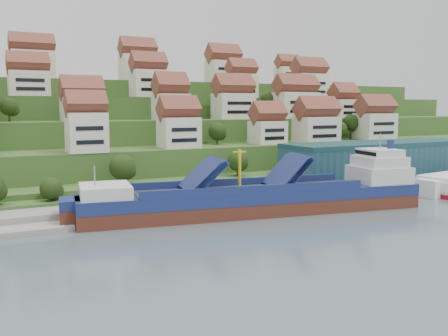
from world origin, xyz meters
TOP-DOWN VIEW (x-y plane):
  - ground at (0.00, 0.00)m, footprint 300.00×300.00m
  - quay at (20.00, 15.00)m, footprint 180.00×14.00m
  - hillside at (0.00, 103.55)m, footprint 260.00×128.00m
  - hillside_village at (2.43, 60.74)m, footprint 155.73×63.79m
  - hillside_trees at (-8.30, 43.36)m, footprint 137.90×62.01m
  - warehouse at (52.00, 17.00)m, footprint 60.00×15.00m
  - flagpole at (18.11, 10.00)m, footprint 1.28×0.16m
  - cargo_ship at (2.82, 0.05)m, footprint 72.80×22.73m

SIDE VIEW (x-z plane):
  - ground at x=0.00m, z-range 0.00..0.00m
  - quay at x=20.00m, z-range 0.00..2.20m
  - cargo_ship at x=2.82m, z-range -4.86..11.02m
  - flagpole at x=18.11m, z-range 2.88..10.88m
  - warehouse at x=52.00m, z-range 2.20..12.20m
  - hillside at x=0.00m, z-range -4.84..26.16m
  - hillside_trees at x=-8.30m, z-range 0.57..31.49m
  - hillside_village at x=2.43m, z-range 9.95..39.16m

